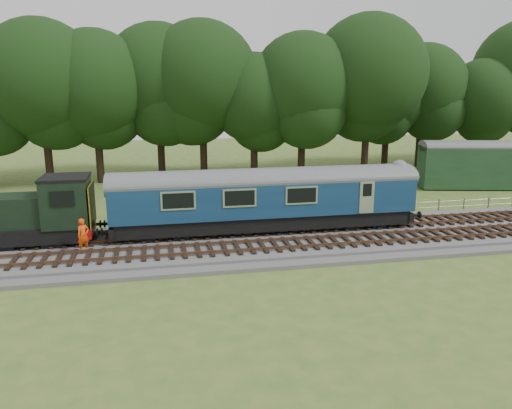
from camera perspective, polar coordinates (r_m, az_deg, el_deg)
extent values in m
plane|color=#436726|center=(29.84, 8.03, -4.00)|extent=(120.00, 120.00, 0.00)
cube|color=#4C4C4F|center=(29.79, 8.04, -3.68)|extent=(70.00, 7.00, 0.35)
cube|color=brown|center=(30.32, 7.63, -2.74)|extent=(66.50, 0.07, 0.14)
cube|color=brown|center=(31.63, 6.79, -2.04)|extent=(66.50, 0.07, 0.14)
cube|color=brown|center=(27.63, 9.65, -4.42)|extent=(66.50, 0.07, 0.14)
cube|color=brown|center=(28.91, 8.64, -3.58)|extent=(66.50, 0.07, 0.14)
cube|color=black|center=(29.94, 1.09, -1.70)|extent=(17.46, 2.52, 0.85)
cube|color=navy|center=(29.60, 1.10, 0.97)|extent=(18.00, 2.80, 2.05)
cube|color=yellow|center=(32.80, 16.67, 0.96)|extent=(0.06, 2.74, 1.30)
cube|color=black|center=(31.79, 11.71, -1.46)|extent=(2.60, 2.00, 0.55)
cube|color=black|center=(29.32, -10.45, -2.65)|extent=(2.60, 2.00, 0.55)
cube|color=black|center=(30.38, -26.52, -3.01)|extent=(8.73, 2.39, 0.85)
cube|color=black|center=(29.29, -20.81, 0.30)|extent=(2.40, 2.55, 2.60)
cube|color=#AF0D0D|center=(29.50, -18.30, -2.62)|extent=(0.25, 2.60, 0.55)
cube|color=yellow|center=(29.14, -18.22, 0.04)|extent=(0.06, 2.55, 2.30)
imported|color=#FF4B0D|center=(27.56, -19.14, -3.36)|extent=(0.79, 0.74, 1.82)
cube|color=#1A3921|center=(51.84, 21.99, 4.10)|extent=(3.77, 3.77, 2.74)
cube|color=black|center=(51.65, 22.13, 5.72)|extent=(4.15, 4.15, 0.22)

